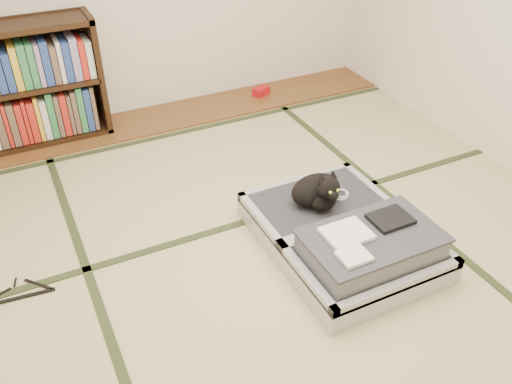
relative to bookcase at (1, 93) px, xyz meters
name	(u,v)px	position (x,y,z in m)	size (l,w,h in m)	color
floor	(275,260)	(1.20, -2.07, -0.45)	(4.50, 4.50, 0.00)	#C8B585
wood_strip	(166,117)	(1.20, -0.07, -0.44)	(4.00, 0.50, 0.02)	brown
red_item	(261,91)	(2.13, -0.04, -0.40)	(0.15, 0.09, 0.07)	#B80E15
room_shell	(282,5)	(1.20, -2.07, 1.01)	(4.50, 4.50, 4.50)	white
tatami_borders	(239,214)	(1.20, -1.57, -0.45)	(4.00, 4.50, 0.01)	#2D381E
bookcase	(1,93)	(0.00, 0.00, 0.00)	(1.47, 0.34, 0.95)	black
suitcase	(346,237)	(1.60, -2.19, -0.34)	(0.83, 1.11, 0.33)	#B2B1B6
cat	(319,191)	(1.58, -1.90, -0.18)	(0.37, 0.37, 0.30)	black
cable_coil	(340,194)	(1.76, -1.87, -0.28)	(0.12, 0.12, 0.03)	white
hanger	(17,294)	(-0.18, -1.71, -0.44)	(0.40, 0.19, 0.01)	black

